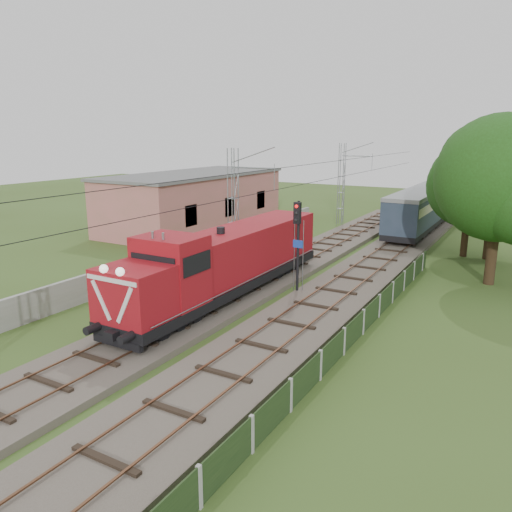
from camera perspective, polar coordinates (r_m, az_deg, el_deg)
The scene contains 13 objects.
ground at distance 22.73m, azimuth -12.46°, elevation -9.51°, with size 140.00×140.00×0.00m, color #394F1D.
track_main at distance 27.86m, azimuth -2.80°, elevation -4.39°, with size 4.20×70.00×0.45m.
track_side at distance 37.50m, azimuth 14.57°, elevation -0.06°, with size 4.20×80.00×0.45m.
catenary at distance 32.63m, azimuth -2.53°, elevation 5.28°, with size 3.31×70.00×8.00m.
boundary_wall at distance 35.25m, azimuth -7.36°, elevation 0.36°, with size 0.25×40.00×1.50m, color #9E9E99.
station_building at distance 49.40m, azimuth -6.94°, elevation 6.43°, with size 8.40×20.40×5.22m.
fence at distance 21.02m, azimuth 10.00°, elevation -9.57°, with size 0.12×32.00×1.20m.
locomotive at distance 26.89m, azimuth -3.43°, elevation -0.56°, with size 2.95×16.85×4.28m.
coach_rake at distance 93.64m, azimuth 24.28°, elevation 8.64°, with size 2.92×109.26×3.38m.
signal_post at distance 27.31m, azimuth 4.77°, elevation 2.80°, with size 0.59×0.46×5.36m.
tree_a at distance 32.36m, azimuth 26.31°, elevation 7.82°, with size 7.78×7.41×10.09m.
tree_b at distance 39.24m, azimuth 25.60°, elevation 6.63°, with size 6.05×5.77×7.85m.
tree_c at distance 39.43m, azimuth 23.37°, elevation 7.27°, with size 6.38×6.08×8.27m.
Camera 1 is at (14.31, -15.28, 8.85)m, focal length 35.00 mm.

